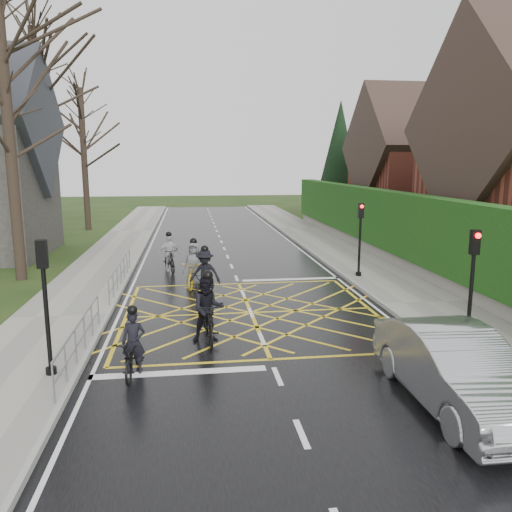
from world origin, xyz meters
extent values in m
plane|color=black|center=(0.00, 0.00, 0.00)|extent=(120.00, 120.00, 0.00)
cube|color=black|center=(0.00, 0.00, 0.01)|extent=(9.00, 80.00, 0.01)
cube|color=gray|center=(6.00, 0.00, 0.07)|extent=(3.00, 80.00, 0.15)
cube|color=gray|center=(-6.00, 0.00, 0.07)|extent=(3.00, 80.00, 0.15)
cube|color=slate|center=(7.75, 6.00, 0.35)|extent=(0.50, 38.00, 0.70)
cube|color=#16390F|center=(7.75, 6.00, 2.10)|extent=(0.90, 38.00, 2.80)
cube|color=brown|center=(14.75, 18.00, 3.00)|extent=(9.00, 8.00, 6.00)
cube|color=#33251E|center=(14.75, 18.00, 5.90)|extent=(9.80, 8.80, 8.80)
cube|color=brown|center=(17.45, 18.00, 8.50)|extent=(0.70, 0.70, 1.60)
cylinder|color=black|center=(10.75, 26.00, 0.60)|extent=(0.50, 0.50, 1.20)
cone|color=black|center=(10.75, 26.00, 5.00)|extent=(4.60, 4.60, 10.00)
cylinder|color=black|center=(-9.00, 6.00, 5.50)|extent=(0.44, 0.44, 11.00)
cylinder|color=black|center=(-10.00, 14.00, 6.00)|extent=(0.44, 0.44, 12.00)
cylinder|color=black|center=(-9.30, 22.00, 5.00)|extent=(0.44, 0.44, 10.00)
cylinder|color=slate|center=(-4.65, -3.50, 1.00)|extent=(0.05, 5.00, 0.05)
cylinder|color=slate|center=(-4.65, -3.50, 0.55)|extent=(0.04, 5.00, 0.04)
cylinder|color=slate|center=(-4.65, -6.00, 0.50)|extent=(0.04, 0.04, 1.00)
cylinder|color=slate|center=(-4.65, -1.00, 0.50)|extent=(0.04, 0.04, 1.00)
cylinder|color=slate|center=(-4.65, 4.00, 1.00)|extent=(0.05, 6.00, 0.05)
cylinder|color=slate|center=(-4.65, 4.00, 0.55)|extent=(0.04, 6.00, 0.04)
cylinder|color=slate|center=(-4.65, 1.00, 0.50)|extent=(0.04, 0.04, 1.00)
cylinder|color=slate|center=(-4.65, 7.00, 0.50)|extent=(0.04, 0.04, 1.00)
cylinder|color=black|center=(5.10, 4.20, 1.50)|extent=(0.10, 0.10, 3.00)
cylinder|color=black|center=(5.10, 4.20, 0.15)|extent=(0.24, 0.24, 0.30)
cube|color=black|center=(5.10, 4.20, 2.90)|extent=(0.22, 0.16, 0.62)
sphere|color=#FF0C0C|center=(5.10, 4.08, 3.08)|extent=(0.14, 0.14, 0.14)
cylinder|color=black|center=(5.10, -4.20, 1.50)|extent=(0.10, 0.10, 3.00)
cylinder|color=black|center=(5.10, -4.20, 0.15)|extent=(0.24, 0.24, 0.30)
cube|color=black|center=(5.10, -4.20, 2.90)|extent=(0.22, 0.16, 0.62)
sphere|color=#FF0C0C|center=(5.10, -4.32, 3.08)|extent=(0.14, 0.14, 0.14)
cylinder|color=black|center=(-5.10, -4.50, 1.50)|extent=(0.10, 0.10, 3.00)
cylinder|color=black|center=(-5.10, -4.50, 0.15)|extent=(0.24, 0.24, 0.30)
cube|color=black|center=(-5.10, -4.50, 2.90)|extent=(0.22, 0.16, 0.62)
sphere|color=#FF0C0C|center=(-5.10, -4.38, 3.08)|extent=(0.14, 0.14, 0.14)
imported|color=black|center=(-3.27, -4.44, 0.44)|extent=(0.73, 1.73, 0.89)
imported|color=black|center=(-3.27, -4.34, 0.75)|extent=(0.58, 0.40, 1.50)
sphere|color=black|center=(-3.27, -4.34, 1.52)|extent=(0.24, 0.24, 0.24)
imported|color=black|center=(-1.47, -2.54, 0.60)|extent=(0.69, 2.03, 1.20)
imported|color=black|center=(-1.47, -2.44, 0.92)|extent=(0.93, 0.75, 1.84)
sphere|color=black|center=(-1.47, -2.44, 1.86)|extent=(0.29, 0.29, 0.29)
imported|color=black|center=(-1.41, 1.95, 0.52)|extent=(1.32, 2.12, 1.05)
imported|color=black|center=(-1.41, 2.05, 0.89)|extent=(1.31, 1.00, 1.78)
sphere|color=black|center=(-1.41, 2.05, 1.80)|extent=(0.28, 0.28, 0.28)
imported|color=black|center=(-2.87, 6.73, 0.54)|extent=(0.97, 1.88, 1.09)
imported|color=#BBBABF|center=(-2.87, 6.83, 0.83)|extent=(1.05, 0.65, 1.66)
sphere|color=black|center=(-2.87, 6.83, 1.68)|extent=(0.26, 0.26, 0.26)
imported|color=gold|center=(-1.79, 3.71, 0.53)|extent=(1.08, 2.11, 1.06)
imported|color=#57595E|center=(-1.79, 3.81, 0.90)|extent=(0.97, 0.73, 1.79)
sphere|color=black|center=(-1.79, 3.81, 1.81)|extent=(0.28, 0.28, 0.28)
imported|color=#A6A8AD|center=(3.29, -6.82, 0.79)|extent=(1.67, 4.77, 1.57)
camera|label=1|loc=(-1.91, -15.60, 4.84)|focal=35.00mm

